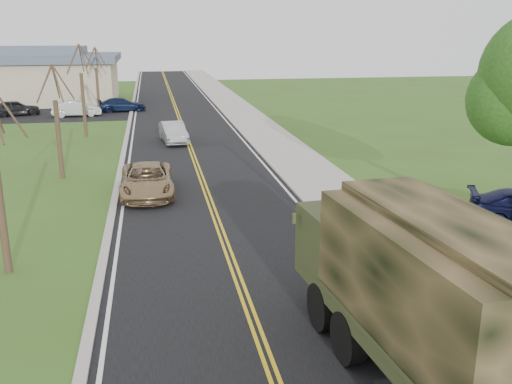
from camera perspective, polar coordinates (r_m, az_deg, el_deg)
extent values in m
cube|color=black|center=(48.26, -7.57, 7.06)|extent=(8.00, 120.00, 0.01)
cube|color=#9E998E|center=(48.63, -2.65, 7.31)|extent=(0.30, 120.00, 0.12)
cube|color=#9E998E|center=(48.90, -0.60, 7.36)|extent=(3.20, 120.00, 0.10)
cube|color=#9E998E|center=(48.23, -12.54, 6.87)|extent=(0.30, 120.00, 0.10)
cylinder|color=#38281C|center=(18.98, -24.17, -1.49)|extent=(0.24, 0.24, 4.20)
cylinder|color=#38281C|center=(18.39, -23.70, 7.74)|extent=(1.01, 0.33, 1.90)
cylinder|color=#38281C|center=(30.48, -19.11, 4.95)|extent=(0.24, 0.24, 3.96)
cylinder|color=#38281C|center=(30.16, -18.71, 10.37)|extent=(0.96, 0.32, 1.79)
cylinder|color=#38281C|center=(30.68, -19.37, 10.25)|extent=(0.12, 1.22, 1.65)
cylinder|color=#38281C|center=(30.34, -20.37, 10.24)|extent=(0.93, 0.41, 1.79)
cylinder|color=#38281C|center=(29.73, -20.42, 10.00)|extent=(0.75, 0.99, 1.67)
cylinder|color=#38281C|center=(29.69, -19.22, 10.25)|extent=(0.55, 0.85, 1.80)
cylinder|color=#38281C|center=(42.21, -16.85, 8.30)|extent=(0.24, 0.24, 4.44)
cylinder|color=#38281C|center=(42.03, -16.49, 12.69)|extent=(1.07, 0.35, 2.00)
cylinder|color=#38281C|center=(42.59, -17.06, 12.57)|extent=(0.13, 1.36, 1.84)
cylinder|color=#38281C|center=(42.19, -17.85, 12.60)|extent=(1.03, 0.46, 2.00)
cylinder|color=#38281C|center=(41.49, -17.85, 12.44)|extent=(0.83, 1.10, 1.87)
cylinder|color=#38281C|center=(41.48, -16.88, 12.63)|extent=(0.61, 0.95, 2.01)
cylinder|color=#38281C|center=(54.10, -15.53, 9.75)|extent=(0.24, 0.24, 4.08)
cylinder|color=#38281C|center=(53.98, -15.26, 12.89)|extent=(0.99, 0.33, 1.84)
cylinder|color=#38281C|center=(54.49, -15.68, 12.81)|extent=(0.13, 1.25, 1.69)
cylinder|color=#38281C|center=(54.11, -16.24, 12.83)|extent=(0.95, 0.42, 1.85)
cylinder|color=#38281C|center=(53.47, -16.22, 12.72)|extent=(0.77, 1.02, 1.72)
cylinder|color=#38281C|center=(53.47, -15.52, 12.85)|extent=(0.57, 0.88, 1.85)
cube|color=tan|center=(65.30, -22.83, 10.12)|extent=(20.00, 12.00, 4.20)
cube|color=#475466|center=(65.15, -23.06, 12.21)|extent=(21.00, 13.00, 0.70)
cube|color=#475466|center=(65.13, -23.13, 12.82)|extent=(14.00, 8.00, 0.90)
cube|color=black|center=(54.68, -18.53, 7.42)|extent=(18.00, 10.00, 0.02)
cylinder|color=black|center=(13.47, 9.21, -14.19)|extent=(0.50, 1.25, 1.22)
cylinder|color=black|center=(14.51, 17.83, -12.45)|extent=(0.50, 1.25, 1.22)
cylinder|color=black|center=(14.72, 6.67, -11.33)|extent=(0.50, 1.25, 1.22)
cylinder|color=black|center=(15.68, 14.72, -9.99)|extent=(0.50, 1.25, 1.22)
cube|color=#363D21|center=(13.19, 15.28, -12.51)|extent=(3.35, 7.98, 0.39)
cube|color=#363D21|center=(15.07, 10.11, -4.57)|extent=(2.84, 2.34, 1.56)
cube|color=black|center=(15.85, 8.60, -2.62)|extent=(2.44, 0.31, 0.78)
cube|color=#363D21|center=(12.37, 17.63, -13.28)|extent=(3.29, 6.11, 0.17)
cube|color=black|center=(11.86, 18.11, -8.33)|extent=(3.29, 6.11, 2.22)
cube|color=black|center=(11.44, 18.60, -2.99)|extent=(2.29, 6.02, 0.28)
imported|color=#9A7C56|center=(26.52, -10.85, 1.18)|extent=(2.35, 5.07, 1.41)
imported|color=#B1B1B6|center=(38.82, -8.27, 5.91)|extent=(1.93, 4.29, 1.37)
imported|color=black|center=(54.90, -22.95, 7.74)|extent=(4.39, 2.93, 1.39)
imported|color=silver|center=(52.63, -17.53, 7.95)|extent=(4.33, 1.91, 1.38)
imported|color=#0D1833|center=(54.83, -13.26, 8.49)|extent=(4.62, 2.54, 1.27)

